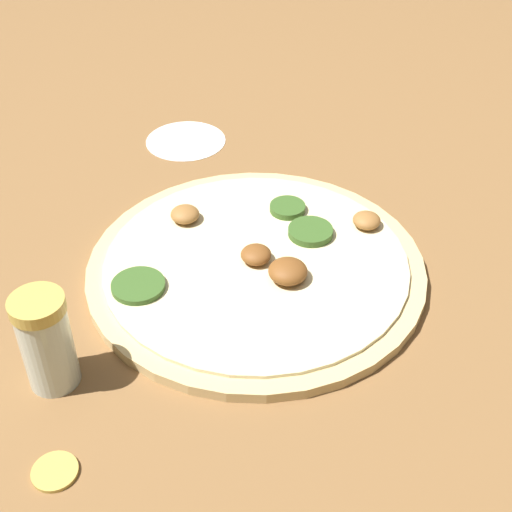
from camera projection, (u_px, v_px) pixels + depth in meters
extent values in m
plane|color=brown|center=(256.00, 272.00, 0.75)|extent=(3.00, 3.00, 0.00)
cylinder|color=#D6B77A|center=(256.00, 268.00, 0.75)|extent=(0.35, 0.35, 0.01)
cylinder|color=beige|center=(256.00, 262.00, 0.74)|extent=(0.32, 0.32, 0.00)
cylinder|color=#385B23|center=(138.00, 286.00, 0.70)|extent=(0.05, 0.05, 0.01)
ellipsoid|color=brown|center=(257.00, 257.00, 0.73)|extent=(0.03, 0.03, 0.02)
ellipsoid|color=#996633|center=(367.00, 220.00, 0.78)|extent=(0.03, 0.03, 0.02)
cylinder|color=#385B23|center=(310.00, 232.00, 0.77)|extent=(0.05, 0.05, 0.01)
cylinder|color=#385B23|center=(288.00, 208.00, 0.81)|extent=(0.04, 0.04, 0.01)
ellipsoid|color=brown|center=(290.00, 269.00, 0.71)|extent=(0.04, 0.04, 0.02)
ellipsoid|color=#996633|center=(183.00, 216.00, 0.79)|extent=(0.03, 0.03, 0.02)
cylinder|color=silver|center=(48.00, 347.00, 0.61)|extent=(0.04, 0.04, 0.08)
cylinder|color=gold|center=(37.00, 306.00, 0.58)|extent=(0.05, 0.05, 0.01)
cylinder|color=gold|center=(55.00, 470.00, 0.56)|extent=(0.04, 0.04, 0.01)
cylinder|color=white|center=(186.00, 140.00, 0.96)|extent=(0.11, 0.11, 0.00)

